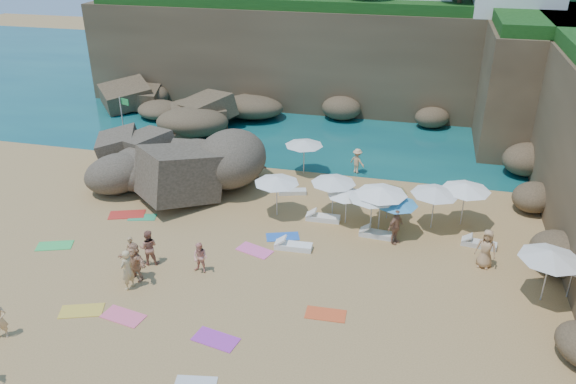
% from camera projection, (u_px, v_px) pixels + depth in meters
% --- Properties ---
extents(ground, '(120.00, 120.00, 0.00)m').
position_uv_depth(ground, '(233.00, 251.00, 27.10)').
color(ground, tan).
rests_on(ground, ground).
extents(seawater, '(120.00, 120.00, 0.00)m').
position_uv_depth(seawater, '(335.00, 86.00, 53.20)').
color(seawater, '#0C4751').
rests_on(seawater, ground).
extents(cliff_back, '(44.00, 8.00, 8.00)m').
position_uv_depth(cliff_back, '(351.00, 56.00, 46.64)').
color(cliff_back, brown).
rests_on(cliff_back, ground).
extents(cliff_corner, '(10.00, 12.00, 8.00)m').
position_uv_depth(cliff_corner, '(555.00, 84.00, 39.08)').
color(cliff_corner, brown).
rests_on(cliff_corner, ground).
extents(rock_promontory, '(12.00, 7.00, 2.00)m').
position_uv_depth(rock_promontory, '(165.00, 125.00, 43.37)').
color(rock_promontory, brown).
rests_on(rock_promontory, ground).
extents(marina_masts, '(3.10, 0.10, 6.00)m').
position_uv_depth(marina_masts, '(172.00, 45.00, 55.39)').
color(marina_masts, white).
rests_on(marina_masts, ground).
extents(rock_outcrop, '(9.86, 8.54, 3.32)m').
position_uv_depth(rock_outcrop, '(165.00, 187.00, 33.48)').
color(rock_outcrop, brown).
rests_on(rock_outcrop, ground).
extents(flag_pole, '(0.72, 0.25, 3.77)m').
position_uv_depth(flag_pole, '(124.00, 117.00, 37.68)').
color(flag_pole, silver).
rests_on(flag_pole, ground).
extents(parasol_0, '(2.42, 2.42, 2.29)m').
position_uv_depth(parasol_0, '(277.00, 180.00, 29.48)').
color(parasol_0, silver).
rests_on(parasol_0, ground).
extents(parasol_1, '(2.38, 2.38, 2.25)m').
position_uv_depth(parasol_1, '(304.00, 143.00, 34.36)').
color(parasol_1, silver).
rests_on(parasol_1, ground).
extents(parasol_2, '(2.44, 2.44, 2.31)m').
position_uv_depth(parasol_2, '(373.00, 195.00, 27.85)').
color(parasol_2, silver).
rests_on(parasol_2, ground).
extents(parasol_3, '(2.54, 2.54, 2.40)m').
position_uv_depth(parasol_3, '(466.00, 187.00, 28.48)').
color(parasol_3, silver).
rests_on(parasol_3, ground).
extents(parasol_4, '(2.47, 2.47, 2.33)m').
position_uv_depth(parasol_4, '(435.00, 191.00, 28.21)').
color(parasol_4, silver).
rests_on(parasol_4, ground).
extents(parasol_5, '(2.03, 2.03, 1.92)m').
position_uv_depth(parasol_5, '(347.00, 193.00, 28.86)').
color(parasol_5, silver).
rests_on(parasol_5, ground).
extents(parasol_6, '(1.96, 1.96, 1.85)m').
position_uv_depth(parasol_6, '(389.00, 189.00, 29.35)').
color(parasol_6, silver).
rests_on(parasol_6, ground).
extents(parasol_7, '(2.63, 2.63, 2.49)m').
position_uv_depth(parasol_7, '(381.00, 191.00, 27.91)').
color(parasol_7, silver).
rests_on(parasol_7, ground).
extents(parasol_8, '(2.58, 2.58, 2.44)m').
position_uv_depth(parasol_8, '(551.00, 255.00, 22.71)').
color(parasol_8, silver).
rests_on(parasol_8, ground).
extents(parasol_9, '(2.40, 2.40, 2.27)m').
position_uv_depth(parasol_9, '(333.00, 180.00, 29.49)').
color(parasol_9, silver).
rests_on(parasol_9, ground).
extents(parasol_10, '(2.14, 2.14, 2.03)m').
position_uv_depth(parasol_10, '(397.00, 202.00, 27.76)').
color(parasol_10, silver).
rests_on(parasol_10, ground).
extents(parasol_11, '(2.05, 2.05, 1.94)m').
position_uv_depth(parasol_11, '(576.00, 262.00, 23.11)').
color(parasol_11, silver).
rests_on(parasol_11, ground).
extents(lounger_0, '(1.81, 0.64, 0.28)m').
position_uv_depth(lounger_0, '(323.00, 218.00, 29.80)').
color(lounger_0, white).
rests_on(lounger_0, ground).
extents(lounger_1, '(1.70, 0.97, 0.25)m').
position_uv_depth(lounger_1, '(292.00, 192.00, 32.64)').
color(lounger_1, silver).
rests_on(lounger_1, ground).
extents(lounger_2, '(1.72, 0.78, 0.26)m').
position_uv_depth(lounger_2, '(479.00, 244.00, 27.47)').
color(lounger_2, silver).
rests_on(lounger_2, ground).
extents(lounger_3, '(1.79, 0.72, 0.27)m').
position_uv_depth(lounger_3, '(377.00, 234.00, 28.29)').
color(lounger_3, silver).
rests_on(lounger_3, ground).
extents(lounger_4, '(1.98, 0.73, 0.30)m').
position_uv_depth(lounger_4, '(355.00, 194.00, 32.30)').
color(lounger_4, silver).
rests_on(lounger_4, ground).
extents(lounger_5, '(1.84, 0.68, 0.28)m').
position_uv_depth(lounger_5, '(293.00, 246.00, 27.26)').
color(lounger_5, white).
rests_on(lounger_5, ground).
extents(towel_1, '(1.87, 1.17, 0.03)m').
position_uv_depth(towel_1, '(123.00, 316.00, 22.71)').
color(towel_1, '#FA6184').
rests_on(towel_1, ground).
extents(towel_3, '(1.88, 1.38, 0.03)m').
position_uv_depth(towel_3, '(55.00, 246.00, 27.55)').
color(towel_3, '#37C258').
rests_on(towel_3, ground).
extents(towel_4, '(1.92, 1.40, 0.03)m').
position_uv_depth(towel_4, '(82.00, 311.00, 23.03)').
color(towel_4, gold).
rests_on(towel_4, ground).
extents(towel_6, '(1.89, 1.20, 0.03)m').
position_uv_depth(towel_6, '(216.00, 339.00, 21.48)').
color(towel_6, '#AF36B2').
rests_on(towel_6, ground).
extents(towel_7, '(2.11, 1.53, 0.03)m').
position_uv_depth(towel_7, '(127.00, 215.00, 30.39)').
color(towel_7, red).
rests_on(towel_7, ground).
extents(towel_8, '(1.83, 1.33, 0.03)m').
position_uv_depth(towel_8, '(283.00, 237.00, 28.31)').
color(towel_8, blue).
rests_on(towel_8, ground).
extents(towel_9, '(1.90, 1.36, 0.03)m').
position_uv_depth(towel_9, '(255.00, 250.00, 27.16)').
color(towel_9, pink).
rests_on(towel_9, ground).
extents(towel_10, '(1.67, 0.89, 0.03)m').
position_uv_depth(towel_10, '(326.00, 314.00, 22.83)').
color(towel_10, '#E45024').
rests_on(towel_10, ground).
extents(towel_11, '(1.59, 1.07, 0.03)m').
position_uv_depth(towel_11, '(142.00, 217.00, 30.12)').
color(towel_11, '#2FA56C').
rests_on(towel_11, ground).
extents(towel_13, '(1.56, 0.97, 0.03)m').
position_uv_depth(towel_13, '(196.00, 384.00, 19.45)').
color(towel_13, silver).
rests_on(towel_13, ground).
extents(person_stand_1, '(1.01, 0.89, 1.74)m').
position_uv_depth(person_stand_1, '(148.00, 247.00, 25.80)').
color(person_stand_1, '#AA6B55').
rests_on(person_stand_1, ground).
extents(person_stand_2, '(1.12, 0.91, 1.62)m').
position_uv_depth(person_stand_2, '(357.00, 161.00, 34.96)').
color(person_stand_2, '#DBAE7C').
rests_on(person_stand_2, ground).
extents(person_stand_3, '(0.96, 1.13, 1.81)m').
position_uv_depth(person_stand_3, '(395.00, 227.00, 27.42)').
color(person_stand_3, '#9F6C4F').
rests_on(person_stand_3, ground).
extents(person_stand_4, '(1.04, 0.75, 1.91)m').
position_uv_depth(person_stand_4, '(486.00, 249.00, 25.53)').
color(person_stand_4, tan).
rests_on(person_stand_4, ground).
extents(person_stand_5, '(1.52, 0.81, 1.58)m').
position_uv_depth(person_stand_5, '(254.00, 168.00, 34.07)').
color(person_stand_5, tan).
rests_on(person_stand_5, ground).
extents(person_stand_6, '(0.61, 0.78, 1.90)m').
position_uv_depth(person_stand_6, '(127.00, 270.00, 24.04)').
color(person_stand_6, tan).
rests_on(person_stand_6, ground).
extents(person_lie_3, '(2.21, 2.29, 0.48)m').
position_uv_depth(person_lie_3, '(136.00, 274.00, 24.95)').
color(person_lie_3, tan).
rests_on(person_lie_3, ground).
extents(person_lie_4, '(0.79, 1.54, 0.35)m').
position_uv_depth(person_lie_4, '(133.00, 262.00, 25.94)').
color(person_lie_4, '#A88154').
rests_on(person_lie_4, ground).
extents(person_lie_5, '(0.91, 1.56, 0.56)m').
position_uv_depth(person_lie_5, '(201.00, 267.00, 25.42)').
color(person_lie_5, '#E39481').
rests_on(person_lie_5, ground).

